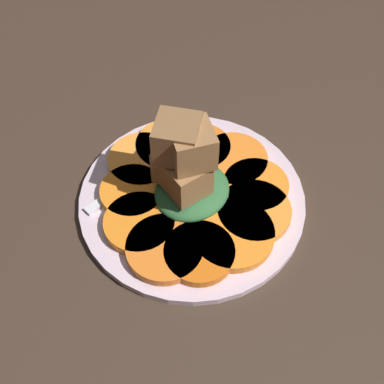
{
  "coord_description": "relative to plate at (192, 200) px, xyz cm",
  "views": [
    {
      "loc": [
        26.51,
        26.07,
        54.43
      ],
      "look_at": [
        0.0,
        0.0,
        4.1
      ],
      "focal_mm": 50.0,
      "sensor_mm": 36.0,
      "label": 1
    }
  ],
  "objects": [
    {
      "name": "carrot_slice_8",
      "position": [
        -5.87,
        -4.35,
        1.13
      ],
      "size": [
        7.68,
        7.68,
        1.09
      ],
      "primitive_type": "cylinder",
      "color": "orange",
      "rests_on": "plate"
    },
    {
      "name": "center_pile",
      "position": [
        0.37,
        -0.69,
        5.68
      ],
      "size": [
        9.21,
        9.34,
        11.76
      ],
      "color": "#2D6033",
      "rests_on": "plate"
    },
    {
      "name": "table_slab",
      "position": [
        0.0,
        0.0,
        -1.52
      ],
      "size": [
        120.0,
        120.0,
        2.0
      ],
      "primitive_type": "cube",
      "color": "#38281E",
      "rests_on": "ground"
    },
    {
      "name": "carrot_slice_3",
      "position": [
        5.08,
        6.12,
        1.13
      ],
      "size": [
        7.86,
        7.86,
        1.09
      ],
      "primitive_type": "cylinder",
      "color": "#D55F13",
      "rests_on": "plate"
    },
    {
      "name": "carrot_slice_6",
      "position": [
        -6.21,
        4.56,
        1.13
      ],
      "size": [
        7.85,
        7.85,
        1.09
      ],
      "primitive_type": "cylinder",
      "color": "orange",
      "rests_on": "plate"
    },
    {
      "name": "carrot_slice_10",
      "position": [
        0.61,
        -8.04,
        1.13
      ],
      "size": [
        8.48,
        8.48,
        1.09
      ],
      "primitive_type": "cylinder",
      "color": "orange",
      "rests_on": "plate"
    },
    {
      "name": "carrot_slice_0",
      "position": [
        4.7,
        -5.3,
        1.13
      ],
      "size": [
        7.66,
        7.66,
        1.09
      ],
      "primitive_type": "cylinder",
      "color": "orange",
      "rests_on": "plate"
    },
    {
      "name": "carrot_slice_2",
      "position": [
        7.35,
        3.03,
        1.13
      ],
      "size": [
        8.64,
        8.64,
        1.09
      ],
      "primitive_type": "cylinder",
      "color": "orange",
      "rests_on": "plate"
    },
    {
      "name": "plate",
      "position": [
        0.0,
        0.0,
        0.0
      ],
      "size": [
        26.88,
        26.88,
        1.05
      ],
      "color": "silver",
      "rests_on": "table_slab"
    },
    {
      "name": "carrot_slice_1",
      "position": [
        7.07,
        -1.43,
        1.13
      ],
      "size": [
        8.14,
        8.14,
        1.09
      ],
      "primitive_type": "cylinder",
      "color": "orange",
      "rests_on": "plate"
    },
    {
      "name": "carrot_slice_7",
      "position": [
        -7.36,
        -0.26,
        1.13
      ],
      "size": [
        8.39,
        8.39,
        1.09
      ],
      "primitive_type": "cylinder",
      "color": "orange",
      "rests_on": "plate"
    },
    {
      "name": "carrot_slice_5",
      "position": [
        -3.26,
        6.84,
        1.13
      ],
      "size": [
        8.58,
        8.58,
        1.09
      ],
      "primitive_type": "cylinder",
      "color": "orange",
      "rests_on": "plate"
    },
    {
      "name": "carrot_slice_9",
      "position": [
        -3.39,
        -7.37,
        1.13
      ],
      "size": [
        8.5,
        8.5,
        1.09
      ],
      "primitive_type": "cylinder",
      "color": "orange",
      "rests_on": "plate"
    },
    {
      "name": "fork",
      "position": [
        -0.2,
        -6.85,
        0.78
      ],
      "size": [
        19.85,
        2.48,
        0.4
      ],
      "rotation": [
        0.0,
        0.0,
        -0.02
      ],
      "color": "silver",
      "rests_on": "plate"
    },
    {
      "name": "carrot_slice_4",
      "position": [
        0.72,
        7.08,
        1.13
      ],
      "size": [
        9.41,
        9.41,
        1.09
      ],
      "primitive_type": "cylinder",
      "color": "orange",
      "rests_on": "plate"
    }
  ]
}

